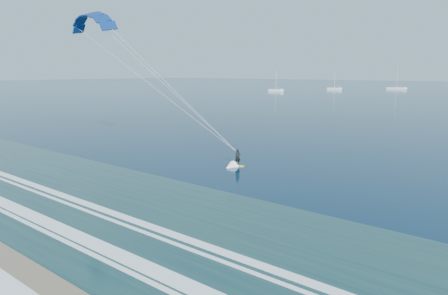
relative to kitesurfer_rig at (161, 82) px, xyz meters
name	(u,v)px	position (x,y,z in m)	size (l,w,h in m)	color
kitesurfer_rig	(161,82)	(0.00, 0.00, 0.00)	(21.14, 9.48, 18.25)	yellow
sailboat_0	(276,90)	(-73.96, 147.84, -8.62)	(7.82, 2.40, 10.75)	white
sailboat_1	(334,89)	(-57.92, 184.52, -8.62)	(7.61, 2.40, 10.60)	white
sailboat_2	(396,88)	(-32.02, 211.42, -8.60)	(10.38, 2.40, 13.76)	white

